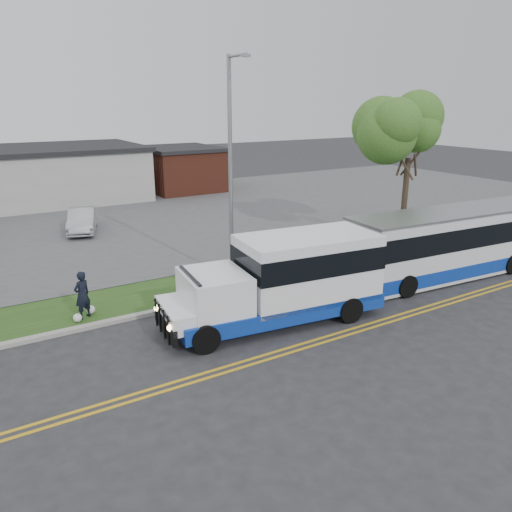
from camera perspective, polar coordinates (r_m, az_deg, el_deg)
ground at (r=19.17m, az=-6.63°, el=-6.88°), size 140.00×140.00×0.00m
lane_line_north at (r=16.10m, az=-0.71°, el=-11.74°), size 70.00×0.12×0.01m
lane_line_south at (r=15.88m, az=-0.15°, el=-12.19°), size 70.00×0.12×0.01m
curb at (r=20.07m, az=-7.96°, el=-5.56°), size 80.00×0.30×0.15m
verge at (r=21.63m, az=-9.88°, el=-4.00°), size 80.00×3.30×0.10m
parking_lot at (r=34.62m, az=-18.60°, el=3.46°), size 80.00×25.00×0.10m
brick_wing at (r=45.90m, az=-8.55°, el=9.84°), size 6.30×7.30×3.90m
tree_east at (r=28.45m, az=17.25°, el=13.34°), size 5.20×5.20×8.33m
streetlight_near at (r=21.43m, az=-2.85°, el=10.37°), size 0.35×1.53×9.50m
shuttle_bus at (r=18.30m, az=3.66°, el=-2.33°), size 8.44×3.57×3.15m
transit_bus at (r=24.81m, az=21.75°, el=1.46°), size 11.29×3.38×3.09m
pedestrian at (r=19.43m, az=-19.25°, el=-4.23°), size 0.79×0.68×1.82m
parked_car_a at (r=32.37m, az=-19.26°, el=3.86°), size 2.71×4.58×1.42m
grocery_bag_left at (r=19.43m, az=-19.73°, el=-6.67°), size 0.32×0.32×0.32m
grocery_bag_right at (r=19.99m, az=-18.36°, el=-5.85°), size 0.32×0.32×0.32m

